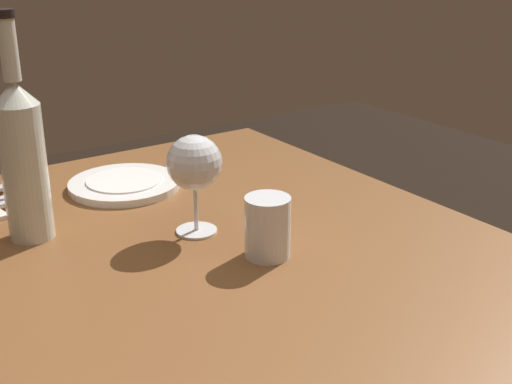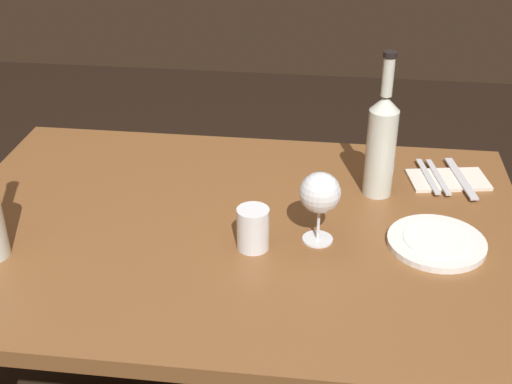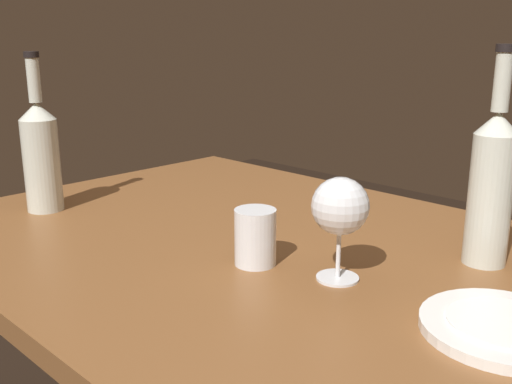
{
  "view_description": "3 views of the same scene",
  "coord_description": "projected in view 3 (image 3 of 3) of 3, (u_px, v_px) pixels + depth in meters",
  "views": [
    {
      "loc": [
        -0.68,
        0.45,
        1.19
      ],
      "look_at": [
        0.05,
        -0.06,
        0.85
      ],
      "focal_mm": 47.4,
      "sensor_mm": 36.0,
      "label": 1
    },
    {
      "loc": [
        0.21,
        -1.28,
        1.56
      ],
      "look_at": [
        0.06,
        -0.07,
        0.87
      ],
      "focal_mm": 48.27,
      "sensor_mm": 36.0,
      "label": 2
    },
    {
      "loc": [
        0.69,
        -0.72,
        1.11
      ],
      "look_at": [
        -0.01,
        -0.01,
        0.84
      ],
      "focal_mm": 41.33,
      "sensor_mm": 36.0,
      "label": 3
    }
  ],
  "objects": [
    {
      "name": "dining_table",
      "position": [
        266.0,
        289.0,
        1.08
      ],
      "size": [
        1.3,
        0.9,
        0.74
      ],
      "color": "brown",
      "rests_on": "ground"
    },
    {
      "name": "wine_glass_left",
      "position": [
        340.0,
        208.0,
        0.88
      ],
      "size": [
        0.09,
        0.09,
        0.16
      ],
      "color": "white",
      "rests_on": "dining_table"
    },
    {
      "name": "wine_bottle",
      "position": [
        41.0,
        153.0,
        1.23
      ],
      "size": [
        0.08,
        0.08,
        0.33
      ],
      "color": "silver",
      "rests_on": "dining_table"
    },
    {
      "name": "wine_bottle_second",
      "position": [
        491.0,
        184.0,
        0.94
      ],
      "size": [
        0.07,
        0.07,
        0.35
      ],
      "color": "silver",
      "rests_on": "dining_table"
    },
    {
      "name": "water_tumbler",
      "position": [
        255.0,
        240.0,
        0.96
      ],
      "size": [
        0.07,
        0.07,
        0.09
      ],
      "color": "white",
      "rests_on": "dining_table"
    },
    {
      "name": "dinner_plate",
      "position": [
        504.0,
        327.0,
        0.74
      ],
      "size": [
        0.21,
        0.21,
        0.02
      ],
      "color": "white",
      "rests_on": "dining_table"
    }
  ]
}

